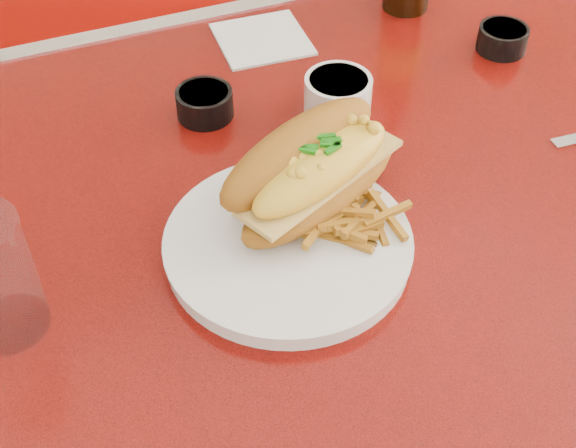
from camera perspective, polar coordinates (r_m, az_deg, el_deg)
name	(u,v)px	position (r m, az deg, el deg)	size (l,w,h in m)	color
diner_table	(382,263)	(1.03, 6.67, -2.80)	(1.23, 0.83, 0.77)	red
booth_bench_far	(204,111)	(1.81, -6.02, 7.98)	(1.20, 0.51, 0.90)	#A3140A
dinner_plate	(288,245)	(0.81, 0.00, -1.50)	(0.29, 0.29, 0.02)	white
mac_hoagie	(313,169)	(0.82, 1.78, 3.90)	(0.24, 0.19, 0.10)	#A3641A
fries_pile	(341,210)	(0.82, 3.81, 1.01)	(0.10, 0.09, 0.03)	#C28121
fork	(321,201)	(0.84, 2.36, 1.67)	(0.06, 0.17, 0.00)	silver
gravy_ramekin	(338,94)	(0.98, 3.57, 9.23)	(0.10, 0.10, 0.05)	white
sauce_cup_left	(204,102)	(0.98, -5.96, 8.61)	(0.08, 0.08, 0.03)	black
sauce_cup_right	(503,38)	(1.13, 15.02, 12.68)	(0.07, 0.07, 0.03)	black
paper_napkin	(262,39)	(1.12, -1.85, 13.00)	(0.12, 0.12, 0.00)	white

